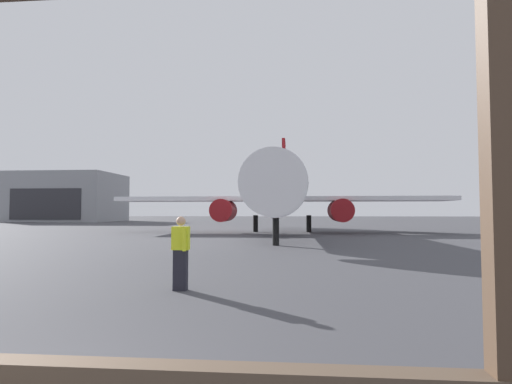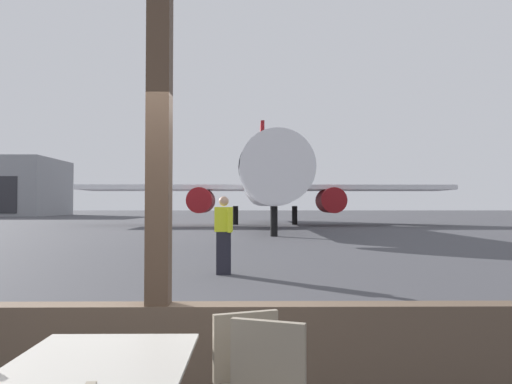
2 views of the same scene
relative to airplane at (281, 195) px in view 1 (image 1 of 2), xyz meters
The scene contains 4 objects.
ground_plane 10.10m from the airplane, 101.75° to the left, with size 220.00×220.00×0.00m, color #424247.
airplane is the anchor object (origin of this frame).
ground_crew_worker 24.48m from the airplane, 94.13° to the right, with size 0.40×0.48×1.74m.
distant_hangar 55.91m from the airplane, 136.74° to the left, with size 18.13×13.76×8.86m.
Camera 1 is at (2.81, -3.12, 1.86)m, focal length 28.49 mm.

